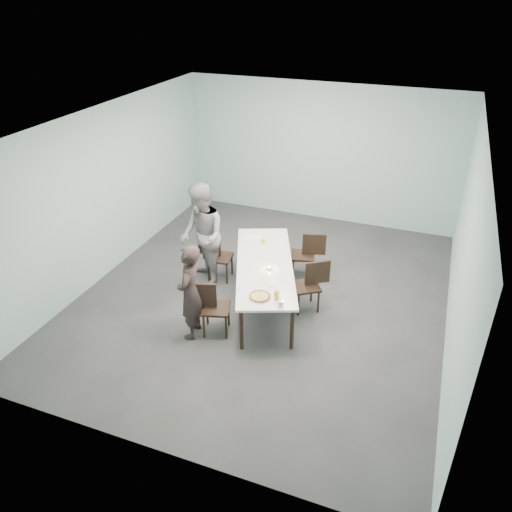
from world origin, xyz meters
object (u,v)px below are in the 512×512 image
(table, at_px, (265,267))
(tealight, at_px, (269,268))
(water_tumbler, at_px, (281,304))
(amber_tumbler, at_px, (263,241))
(chair_far_left, at_px, (216,253))
(chair_far_right, at_px, (308,252))
(chair_near_right, at_px, (311,282))
(pizza, at_px, (260,296))
(diner_near, at_px, (190,292))
(beer_glass, at_px, (277,295))
(diner_far, at_px, (202,236))
(chair_near_left, at_px, (210,304))
(side_plate, at_px, (272,283))

(table, bearing_deg, tealight, -46.73)
(water_tumbler, relative_size, amber_tumbler, 1.12)
(tealight, bearing_deg, water_tumbler, -61.59)
(chair_far_left, height_order, chair_far_right, same)
(amber_tumbler, bearing_deg, chair_far_left, -164.81)
(chair_near_right, height_order, pizza, chair_near_right)
(amber_tumbler, bearing_deg, tealight, -63.66)
(table, xyz_separation_m, diner_near, (-0.74, -1.21, 0.08))
(pizza, xyz_separation_m, beer_glass, (0.24, 0.05, 0.06))
(chair_near_right, xyz_separation_m, beer_glass, (-0.25, -1.01, 0.32))
(beer_glass, distance_m, water_tumbler, 0.19)
(diner_far, bearing_deg, tealight, 34.64)
(chair_near_left, height_order, chair_far_left, same)
(chair_far_left, relative_size, diner_near, 0.57)
(chair_near_right, bearing_deg, chair_far_left, -44.38)
(diner_far, bearing_deg, chair_near_left, -10.87)
(chair_near_left, distance_m, pizza, 0.81)
(diner_far, distance_m, amber_tumbler, 1.08)
(chair_far_left, bearing_deg, table, -29.01)
(diner_far, height_order, beer_glass, diner_far)
(beer_glass, bearing_deg, chair_far_left, 140.22)
(chair_near_right, xyz_separation_m, chair_far_right, (-0.32, 0.95, 0.00))
(chair_near_left, distance_m, amber_tumbler, 1.75)
(amber_tumbler, bearing_deg, table, -68.06)
(table, xyz_separation_m, side_plate, (0.31, -0.53, 0.06))
(diner_far, bearing_deg, water_tumbler, 14.67)
(chair_far_left, relative_size, side_plate, 4.83)
(diner_near, bearing_deg, chair_far_right, 143.78)
(chair_near_left, xyz_separation_m, diner_far, (-0.73, 1.24, 0.44))
(chair_near_left, xyz_separation_m, chair_near_right, (1.26, 1.16, 0.00))
(diner_far, bearing_deg, chair_far_left, 110.29)
(chair_far_right, relative_size, amber_tumbler, 10.88)
(table, bearing_deg, chair_near_right, 8.56)
(table, xyz_separation_m, diner_far, (-1.23, 0.20, 0.25))
(chair_far_left, bearing_deg, tealight, -32.36)
(diner_near, xyz_separation_m, diner_far, (-0.49, 1.41, 0.17))
(water_tumbler, bearing_deg, table, 120.70)
(pizza, bearing_deg, water_tumbler, -15.98)
(table, relative_size, chair_far_left, 3.16)
(beer_glass, bearing_deg, side_plate, 118.78)
(chair_near_left, relative_size, chair_far_left, 1.00)
(diner_far, bearing_deg, chair_far_right, 76.14)
(diner_near, bearing_deg, diner_far, -169.63)
(chair_far_left, bearing_deg, amber_tumbler, 8.13)
(chair_near_left, xyz_separation_m, beer_glass, (1.01, 0.15, 0.32))
(pizza, height_order, water_tumbler, water_tumbler)
(chair_near_left, xyz_separation_m, tealight, (0.63, 0.90, 0.27))
(chair_far_left, xyz_separation_m, pizza, (1.36, -1.39, 0.27))
(pizza, bearing_deg, chair_near_right, 64.93)
(chair_far_right, relative_size, diner_near, 0.57)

